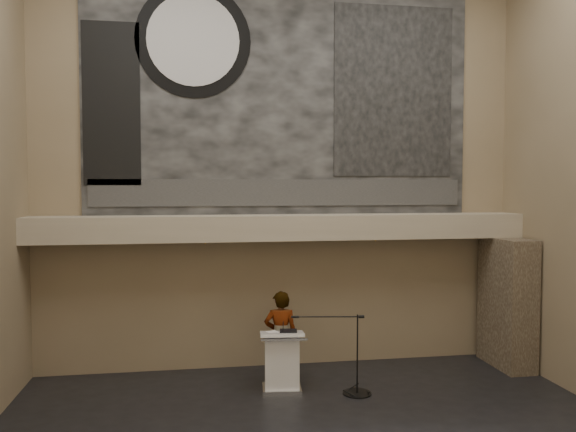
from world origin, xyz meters
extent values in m
cube|color=#826F52|center=(0.00, 4.00, 4.25)|extent=(10.00, 0.02, 8.50)
cube|color=#826F52|center=(0.00, -4.00, 4.25)|extent=(10.00, 0.02, 8.50)
cube|color=tan|center=(0.00, 3.60, 2.95)|extent=(10.00, 0.80, 0.50)
cylinder|color=#B2893D|center=(-1.60, 3.55, 2.67)|extent=(0.04, 0.04, 0.06)
cylinder|color=#B2893D|center=(1.90, 3.55, 2.67)|extent=(0.04, 0.04, 0.06)
cube|color=black|center=(0.00, 3.97, 5.70)|extent=(8.00, 0.05, 5.00)
cube|color=#303030|center=(0.00, 3.93, 3.65)|extent=(7.76, 0.02, 0.55)
cylinder|color=black|center=(-1.80, 3.93, 6.70)|extent=(2.30, 0.02, 2.30)
cylinder|color=silver|center=(-1.80, 3.91, 6.70)|extent=(1.84, 0.02, 1.84)
cube|color=black|center=(2.40, 3.93, 5.80)|extent=(2.60, 0.02, 3.60)
cube|color=black|center=(-3.40, 3.93, 5.40)|extent=(1.10, 0.02, 3.20)
cube|color=#45382A|center=(4.65, 3.15, 1.35)|extent=(0.60, 1.40, 2.70)
cube|color=silver|center=(-0.24, 2.47, 0.04)|extent=(0.76, 0.60, 0.08)
cube|color=white|center=(-0.24, 2.47, 0.56)|extent=(0.66, 0.49, 0.96)
cube|color=white|center=(-0.24, 2.45, 1.07)|extent=(0.85, 0.64, 0.14)
cube|color=black|center=(-0.12, 2.45, 1.12)|extent=(0.35, 0.30, 0.04)
cube|color=white|center=(-0.39, 2.46, 1.10)|extent=(0.28, 0.32, 0.00)
imported|color=white|center=(-0.18, 2.97, 0.89)|extent=(0.69, 0.50, 1.77)
cylinder|color=black|center=(1.10, 2.10, 0.01)|extent=(0.52, 0.52, 0.02)
cylinder|color=black|center=(1.10, 2.10, 0.73)|extent=(0.03, 0.03, 1.46)
cylinder|color=black|center=(0.54, 2.18, 1.42)|extent=(1.25, 0.21, 0.02)
camera|label=1|loc=(-1.76, -7.60, 3.77)|focal=35.00mm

